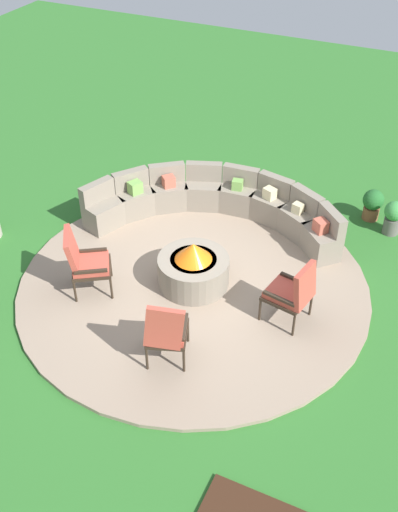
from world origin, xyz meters
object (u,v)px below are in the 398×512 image
(lounge_chair_front_left, at_px, (84,261))
(potted_plant_1, at_px, (373,203))
(curved_stone_bench, at_px, (217,205))
(potted_plant_0, at_px, (394,216))
(lounge_chair_front_right, at_px, (166,330))
(fire_pit, at_px, (193,268))
(lounge_chair_back_left, at_px, (293,291))

(lounge_chair_front_left, relative_size, potted_plant_1, 1.87)
(curved_stone_bench, relative_size, potted_plant_0, 6.98)
(lounge_chair_front_left, xyz_separation_m, potted_plant_1, (3.48, 3.83, -0.29))
(potted_plant_1, bearing_deg, lounge_chair_front_left, -132.28)
(lounge_chair_front_right, relative_size, potted_plant_0, 1.74)
(fire_pit, bearing_deg, lounge_chair_back_left, -5.07)
(lounge_chair_front_left, xyz_separation_m, lounge_chair_front_right, (1.76, -0.77, -0.00))
(potted_plant_0, distance_m, potted_plant_1, 0.51)
(potted_plant_1, bearing_deg, lounge_chair_back_left, -98.51)
(curved_stone_bench, distance_m, potted_plant_1, 2.78)
(fire_pit, relative_size, lounge_chair_front_left, 1.01)
(lounge_chair_front_left, xyz_separation_m, lounge_chair_back_left, (3.01, 0.66, -0.02))
(fire_pit, distance_m, lounge_chair_front_right, 1.64)
(lounge_chair_back_left, bearing_deg, potted_plant_0, -6.76)
(lounge_chair_front_left, bearing_deg, fire_pit, 86.96)
(curved_stone_bench, xyz_separation_m, lounge_chair_front_left, (-1.03, -2.53, 0.23))
(curved_stone_bench, xyz_separation_m, potted_plant_0, (2.87, 1.01, -0.04))
(potted_plant_0, bearing_deg, lounge_chair_front_left, -137.75)
(curved_stone_bench, height_order, lounge_chair_front_left, lounge_chair_front_left)
(curved_stone_bench, relative_size, potted_plant_1, 7.48)
(fire_pit, height_order, lounge_chair_front_left, lounge_chair_front_left)
(lounge_chair_back_left, relative_size, potted_plant_1, 1.75)
(potted_plant_1, bearing_deg, curved_stone_bench, -152.13)
(potted_plant_0, relative_size, potted_plant_1, 1.07)
(fire_pit, distance_m, potted_plant_0, 3.70)
(fire_pit, distance_m, lounge_chair_front_left, 1.64)
(curved_stone_bench, height_order, lounge_chair_back_left, lounge_chair_back_left)
(lounge_chair_front_right, xyz_separation_m, potted_plant_1, (1.72, 4.60, -0.29))
(lounge_chair_front_left, height_order, lounge_chair_back_left, lounge_chair_front_left)
(curved_stone_bench, xyz_separation_m, lounge_chair_back_left, (1.98, -1.87, 0.21))
(curved_stone_bench, distance_m, lounge_chair_front_left, 2.74)
(fire_pit, distance_m, curved_stone_bench, 1.77)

